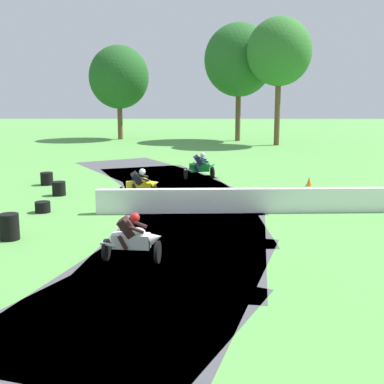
{
  "coord_description": "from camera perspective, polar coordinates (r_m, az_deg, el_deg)",
  "views": [
    {
      "loc": [
        0.13,
        -18.83,
        4.53
      ],
      "look_at": [
        -0.0,
        -0.6,
        0.9
      ],
      "focal_mm": 48.91,
      "sensor_mm": 36.0,
      "label": 1
    }
  ],
  "objects": [
    {
      "name": "tree_mid_rise",
      "position": [
        47.64,
        -7.98,
        12.29
      ],
      "size": [
        5.27,
        5.27,
        8.25
      ],
      "color": "brown",
      "rests_on": "ground"
    },
    {
      "name": "tire_stack_extra_a",
      "position": [
        25.8,
        -15.56,
        1.41
      ],
      "size": [
        0.59,
        0.59,
        0.6
      ],
      "color": "black",
      "rests_on": "ground"
    },
    {
      "name": "motorcycle_trailing_green",
      "position": [
        26.45,
        0.97,
        2.84
      ],
      "size": [
        1.71,
        1.05,
        1.43
      ],
      "color": "black",
      "rests_on": "ground"
    },
    {
      "name": "tire_stack_far",
      "position": [
        23.12,
        -14.31,
        0.37
      ],
      "size": [
        0.57,
        0.57,
        0.6
      ],
      "color": "black",
      "rests_on": "ground"
    },
    {
      "name": "ground_plane",
      "position": [
        19.36,
        0.02,
        -2.27
      ],
      "size": [
        120.0,
        120.0,
        0.0
      ],
      "primitive_type": "plane",
      "color": "#569947"
    },
    {
      "name": "tire_stack_mid_b",
      "position": [
        20.16,
        -15.97,
        -1.59
      ],
      "size": [
        0.57,
        0.57,
        0.4
      ],
      "color": "black",
      "rests_on": "ground"
    },
    {
      "name": "track_asphalt",
      "position": [
        19.36,
        -3.46,
        -2.28
      ],
      "size": [
        10.17,
        31.27,
        0.01
      ],
      "color": "#47474C",
      "rests_on": "ground"
    },
    {
      "name": "tree_far_left",
      "position": [
        42.83,
        9.49,
        14.83
      ],
      "size": [
        5.08,
        5.08,
        10.0
      ],
      "color": "brown",
      "rests_on": "ground"
    },
    {
      "name": "motorcycle_chase_yellow",
      "position": [
        21.46,
        -5.64,
        0.76
      ],
      "size": [
        1.72,
        1.08,
        1.43
      ],
      "color": "black",
      "rests_on": "ground"
    },
    {
      "name": "traffic_cone",
      "position": [
        25.2,
        12.65,
        1.14
      ],
      "size": [
        0.28,
        0.28,
        0.44
      ],
      "primitive_type": "cone",
      "color": "orange",
      "rests_on": "ground"
    },
    {
      "name": "tire_stack_mid_a",
      "position": [
        16.82,
        -19.3,
        -3.6
      ],
      "size": [
        0.59,
        0.59,
        0.8
      ],
      "color": "black",
      "rests_on": "ground"
    },
    {
      "name": "safety_barrier",
      "position": [
        20.27,
        16.42,
        -0.82
      ],
      "size": [
        18.5,
        1.02,
        0.9
      ],
      "primitive_type": "cube",
      "rotation": [
        0.0,
        0.0,
        -1.53
      ],
      "color": "white",
      "rests_on": "ground"
    },
    {
      "name": "tree_far_right",
      "position": [
        46.0,
        5.14,
        14.14
      ],
      "size": [
        5.9,
        5.9,
        9.98
      ],
      "color": "brown",
      "rests_on": "ground"
    },
    {
      "name": "motorcycle_lead_white",
      "position": [
        13.83,
        -6.38,
        -5.07
      ],
      "size": [
        1.71,
        0.87,
        1.42
      ],
      "color": "black",
      "rests_on": "ground"
    }
  ]
}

